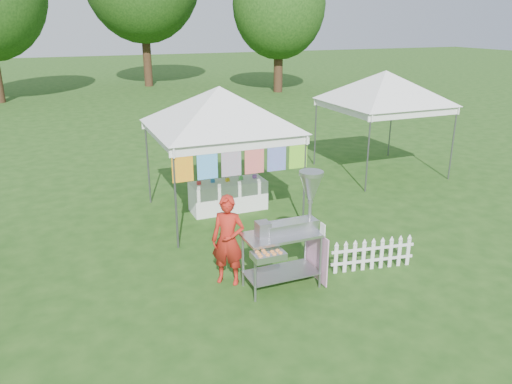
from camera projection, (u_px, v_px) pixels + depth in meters
name	position (u px, v px, depth m)	size (l,w,h in m)	color
ground	(286.00, 281.00, 8.81)	(120.00, 120.00, 0.00)	#1D4413
canopy_main	(219.00, 87.00, 10.87)	(4.24, 4.24, 3.45)	#59595E
canopy_right	(386.00, 71.00, 14.17)	(4.24, 4.24, 3.45)	#59595E
tree_right	(279.00, 5.00, 29.91)	(5.60, 5.60, 8.42)	#331E12
donut_cart	(294.00, 222.00, 8.33)	(1.44, 0.98, 2.01)	gray
vendor	(228.00, 240.00, 8.53)	(0.58, 0.38, 1.60)	#A51E14
picket_fence	(373.00, 255.00, 9.15)	(1.60, 0.28, 0.56)	white
display_table	(228.00, 196.00, 12.01)	(1.80, 0.70, 0.71)	white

